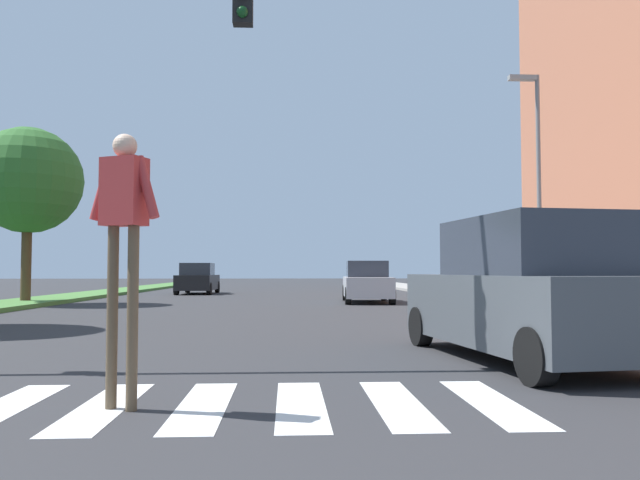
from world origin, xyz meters
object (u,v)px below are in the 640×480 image
Objects in this scene: tree_far at (28,181)px; pedestrian_performer at (124,225)px; street_lamp_right at (536,168)px; sedan_midblock at (367,283)px; sedan_distant at (198,279)px; suv_crossing at (527,293)px.

pedestrian_performer is (8.17, -17.84, -2.92)m from tree_far.
tree_far is 18.13m from street_lamp_right.
sedan_midblock is (-4.94, 4.70, -3.84)m from street_lamp_right.
tree_far is at bearing -115.08° from sedan_distant.
street_lamp_right reaches higher than sedan_midblock.
street_lamp_right is 12.72m from suv_crossing.
street_lamp_right is 1.76× the size of sedan_midblock.
sedan_midblock is at bearing -49.89° from sedan_distant.
pedestrian_performer is 5.60m from suv_crossing.
sedan_distant is (-7.95, 9.44, 0.01)m from sedan_midblock.
sedan_midblock is at bearing 136.42° from street_lamp_right.
tree_far reaches higher than suv_crossing.
tree_far is 13.37m from sedan_midblock.
tree_far is 0.86× the size of street_lamp_right.
pedestrian_performer is 0.58× the size of sedan_midblock.
suv_crossing reaches higher than sedan_midblock.
street_lamp_right is 17.21m from pedestrian_performer.
tree_far reaches higher than sedan_midblock.
pedestrian_performer is 0.58× the size of sedan_distant.
street_lamp_right is 19.51m from sedan_distant.
pedestrian_performer is at bearing -149.82° from suv_crossing.
suv_crossing is 15.92m from sedan_midblock.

